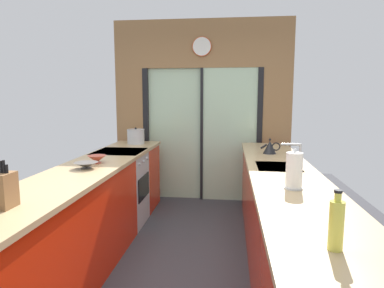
% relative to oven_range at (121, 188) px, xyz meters
% --- Properties ---
extents(ground_plane, '(5.04, 7.60, 0.02)m').
position_rel_oven_range_xyz_m(ground_plane, '(0.91, -0.65, -0.47)').
color(ground_plane, '#38383D').
extents(back_wall_unit, '(2.64, 0.12, 2.70)m').
position_rel_oven_range_xyz_m(back_wall_unit, '(0.91, 1.15, 1.07)').
color(back_wall_unit, olive).
rests_on(back_wall_unit, ground_plane).
extents(left_counter_run, '(0.62, 3.80, 0.92)m').
position_rel_oven_range_xyz_m(left_counter_run, '(-0.00, -1.12, 0.01)').
color(left_counter_run, red).
rests_on(left_counter_run, ground_plane).
extents(right_counter_run, '(0.62, 3.80, 0.92)m').
position_rel_oven_range_xyz_m(right_counter_run, '(1.82, -0.95, 0.01)').
color(right_counter_run, red).
rests_on(right_counter_run, ground_plane).
extents(sink_faucet, '(0.19, 0.02, 0.22)m').
position_rel_oven_range_xyz_m(sink_faucet, '(1.96, -0.70, 0.62)').
color(sink_faucet, '#B7BABC').
rests_on(sink_faucet, right_counter_run).
extents(oven_range, '(0.60, 0.60, 0.92)m').
position_rel_oven_range_xyz_m(oven_range, '(0.00, 0.00, 0.00)').
color(oven_range, '#B7BABC').
rests_on(oven_range, ground_plane).
extents(mixing_bowl_mid, '(0.22, 0.22, 0.06)m').
position_rel_oven_range_xyz_m(mixing_bowl_mid, '(0.02, -1.01, 0.50)').
color(mixing_bowl_mid, '#514C47').
rests_on(mixing_bowl_mid, left_counter_run).
extents(mixing_bowl_far, '(0.18, 0.18, 0.08)m').
position_rel_oven_range_xyz_m(mixing_bowl_far, '(0.02, -0.75, 0.51)').
color(mixing_bowl_far, '#BC4C38').
rests_on(mixing_bowl_far, left_counter_run).
extents(knife_block, '(0.08, 0.14, 0.29)m').
position_rel_oven_range_xyz_m(knife_block, '(0.02, -2.12, 0.57)').
color(knife_block, brown).
rests_on(knife_block, left_counter_run).
extents(stock_pot, '(0.24, 0.24, 0.23)m').
position_rel_oven_range_xyz_m(stock_pot, '(0.02, 0.66, 0.57)').
color(stock_pot, '#B7BABC').
rests_on(stock_pot, left_counter_run).
extents(kettle, '(0.23, 0.15, 0.18)m').
position_rel_oven_range_xyz_m(kettle, '(1.80, 0.03, 0.54)').
color(kettle, black).
rests_on(kettle, right_counter_run).
extents(soap_bottle, '(0.06, 0.06, 0.27)m').
position_rel_oven_range_xyz_m(soap_bottle, '(1.80, -2.48, 0.58)').
color(soap_bottle, '#D1CC4C').
rests_on(soap_bottle, right_counter_run).
extents(paper_towel_roll, '(0.13, 0.13, 0.29)m').
position_rel_oven_range_xyz_m(paper_towel_roll, '(1.80, -1.49, 0.60)').
color(paper_towel_roll, '#B7BABC').
rests_on(paper_towel_roll, right_counter_run).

